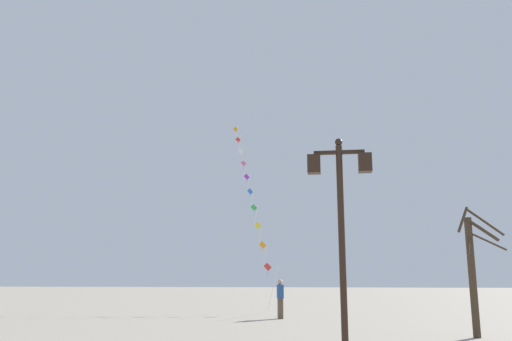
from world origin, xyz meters
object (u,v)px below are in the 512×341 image
Objects in this scene: kite_flyer at (280,298)px; bare_tree at (473,269)px; twin_lantern_lamp_post at (341,205)px; kite_train at (250,193)px.

kite_flyer is 0.43× the size of bare_tree.
bare_tree reaches higher than kite_flyer.
twin_lantern_lamp_post is at bearing 173.60° from kite_flyer.
kite_train is at bearing 103.61° from twin_lantern_lamp_post.
bare_tree is at bearing -58.55° from kite_train.
bare_tree is (9.25, -15.13, -5.01)m from kite_train.
twin_lantern_lamp_post is at bearing -124.17° from bare_tree.
bare_tree is at bearing -152.80° from kite_flyer.
kite_flyer is at bearing 134.68° from bare_tree.
twin_lantern_lamp_post is 22.13m from kite_train.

